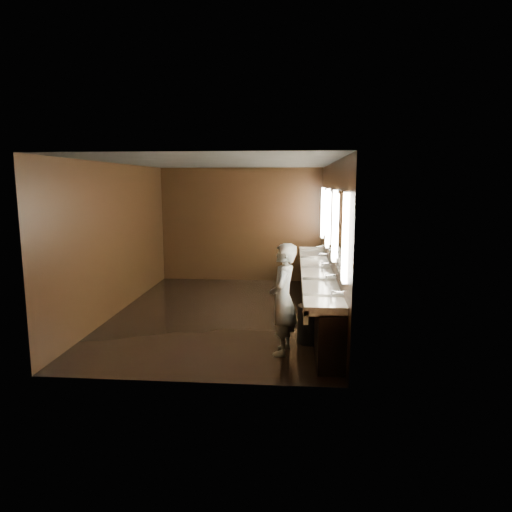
% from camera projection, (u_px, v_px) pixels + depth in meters
% --- Properties ---
extents(floor, '(6.00, 6.00, 0.00)m').
position_uv_depth(floor, '(223.00, 313.00, 8.61)').
color(floor, black).
rests_on(floor, ground).
extents(ceiling, '(4.00, 6.00, 0.02)m').
position_uv_depth(ceiling, '(221.00, 162.00, 8.16)').
color(ceiling, '#2D2D2B').
rests_on(ceiling, wall_back).
extents(wall_back, '(4.00, 0.02, 2.80)m').
position_uv_depth(wall_back, '(241.00, 225.00, 11.33)').
color(wall_back, black).
rests_on(wall_back, floor).
extents(wall_front, '(4.00, 0.02, 2.80)m').
position_uv_depth(wall_front, '(183.00, 271.00, 5.43)').
color(wall_front, black).
rests_on(wall_front, floor).
extents(wall_left, '(0.02, 6.00, 2.80)m').
position_uv_depth(wall_left, '(117.00, 239.00, 8.55)').
color(wall_left, black).
rests_on(wall_left, floor).
extents(wall_right, '(0.02, 6.00, 2.80)m').
position_uv_depth(wall_right, '(332.00, 241.00, 8.22)').
color(wall_right, black).
rests_on(wall_right, floor).
extents(sink_counter, '(0.55, 5.40, 1.01)m').
position_uv_depth(sink_counter, '(319.00, 290.00, 8.38)').
color(sink_counter, black).
rests_on(sink_counter, floor).
extents(mirror_band, '(0.06, 5.03, 1.15)m').
position_uv_depth(mirror_band, '(331.00, 222.00, 8.16)').
color(mirror_band, white).
rests_on(mirror_band, wall_right).
extents(person, '(0.47, 0.64, 1.61)m').
position_uv_depth(person, '(283.00, 299.00, 6.50)').
color(person, '#90B9D7').
rests_on(person, floor).
extents(trash_bin, '(0.38, 0.38, 0.58)m').
position_uv_depth(trash_bin, '(310.00, 324.00, 7.01)').
color(trash_bin, black).
rests_on(trash_bin, floor).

